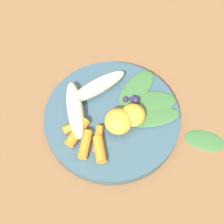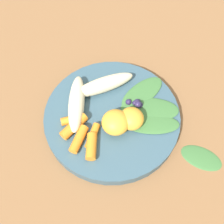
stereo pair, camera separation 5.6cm
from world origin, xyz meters
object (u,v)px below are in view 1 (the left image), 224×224
object	(u,v)px
banana_peeled_right	(98,87)
bowl	(112,117)
orange_segment_near	(133,116)
kale_leaf_stray	(205,140)
banana_peeled_left	(75,109)

from	to	relation	value
banana_peeled_right	bowl	bearing A→B (deg)	82.77
banana_peeled_right	orange_segment_near	size ratio (longest dim) A/B	2.72
bowl	kale_leaf_stray	distance (m)	0.19
banana_peeled_left	orange_segment_near	size ratio (longest dim) A/B	2.72
orange_segment_near	kale_leaf_stray	xyz separation A→B (m)	(-0.15, -0.01, -0.04)
orange_segment_near	kale_leaf_stray	size ratio (longest dim) A/B	0.60
banana_peeled_left	kale_leaf_stray	world-z (taller)	banana_peeled_left
banana_peeled_right	kale_leaf_stray	xyz separation A→B (m)	(-0.24, 0.04, -0.04)
banana_peeled_right	kale_leaf_stray	distance (m)	0.24
kale_leaf_stray	orange_segment_near	bearing A→B (deg)	-178.49
banana_peeled_left	orange_segment_near	bearing A→B (deg)	70.31
bowl	banana_peeled_left	bearing A→B (deg)	13.76
banana_peeled_right	banana_peeled_left	bearing A→B (deg)	17.38
bowl	banana_peeled_left	xyz separation A→B (m)	(0.07, 0.02, 0.03)
bowl	orange_segment_near	world-z (taller)	orange_segment_near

